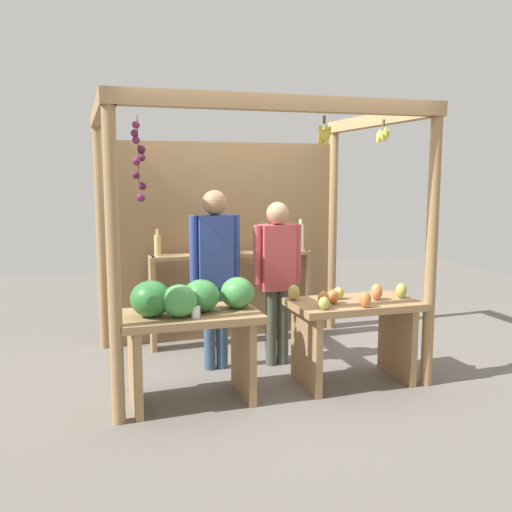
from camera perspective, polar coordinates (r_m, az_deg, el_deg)
ground_plane at (r=5.73m, az=-0.61°, el=-10.65°), size 12.00×12.00×0.00m
market_stall at (r=5.87m, az=-1.92°, el=4.04°), size 2.77×2.10×2.44m
fruit_counter_left at (r=4.66m, az=-6.56°, el=-6.16°), size 1.16×0.64×1.03m
fruit_counter_right at (r=5.16m, az=9.54°, el=-6.54°), size 1.11×0.64×0.89m
bottle_shelf_unit at (r=6.25m, az=-2.28°, el=-1.76°), size 1.77×0.22×1.35m
vendor_man at (r=5.38m, az=-4.08°, el=-0.63°), size 0.48×0.23×1.70m
vendor_woman at (r=5.51m, az=2.13°, el=-1.25°), size 0.48×0.21×1.58m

